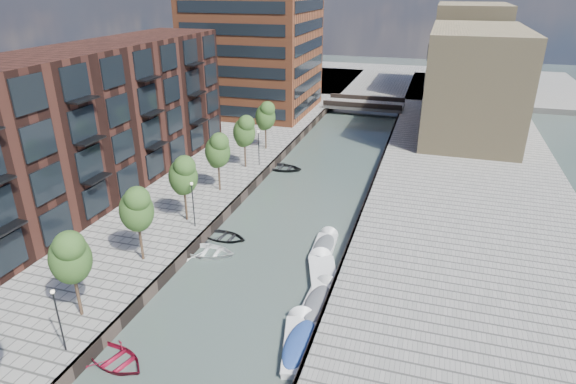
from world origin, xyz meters
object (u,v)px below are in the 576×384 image
at_px(motorboat_3, 300,341).
at_px(car, 434,119).
at_px(sloop_4, 283,170).
at_px(tree_5, 244,130).
at_px(motorboat_4, 325,246).
at_px(tree_6, 265,115).
at_px(motorboat_2, 323,273).
at_px(sloop_1, 224,239).
at_px(sloop_3, 208,254).
at_px(motorboat_1, 319,302).
at_px(tree_2, 136,208).
at_px(tree_1, 70,256).
at_px(tree_4, 218,149).
at_px(bridge, 364,105).
at_px(sloop_2, 116,363).
at_px(tree_3, 183,174).

relative_size(motorboat_3, car, 1.38).
bearing_deg(car, sloop_4, -114.93).
relative_size(tree_5, motorboat_4, 1.20).
relative_size(tree_6, motorboat_2, 0.99).
bearing_deg(motorboat_4, sloop_1, -173.16).
bearing_deg(sloop_4, sloop_3, -178.26).
relative_size(tree_6, motorboat_4, 1.20).
bearing_deg(motorboat_1, tree_5, 123.15).
relative_size(tree_2, motorboat_4, 1.20).
xyz_separation_m(tree_2, motorboat_4, (12.51, 7.41, -5.11)).
relative_size(tree_1, sloop_1, 1.48).
distance_m(tree_4, motorboat_1, 20.58).
bearing_deg(motorboat_1, tree_2, 178.79).
xyz_separation_m(tree_2, motorboat_2, (13.27, 3.48, -5.20)).
distance_m(tree_5, sloop_4, 6.99).
height_order(bridge, motorboat_1, bridge).
height_order(tree_4, sloop_3, tree_4).
bearing_deg(tree_5, tree_2, -90.00).
xyz_separation_m(tree_6, motorboat_4, (12.51, -20.59, -5.11)).
relative_size(tree_6, sloop_3, 1.30).
bearing_deg(motorboat_3, motorboat_1, 87.39).
bearing_deg(motorboat_4, tree_4, 152.21).
height_order(bridge, tree_1, tree_1).
distance_m(sloop_2, sloop_4, 33.00).
bearing_deg(motorboat_2, tree_2, -165.29).
xyz_separation_m(motorboat_2, motorboat_4, (-0.76, 3.92, 0.09)).
bearing_deg(bridge, sloop_3, -95.53).
xyz_separation_m(tree_1, tree_4, (0.00, 21.00, 0.00)).
distance_m(tree_5, motorboat_1, 25.94).
xyz_separation_m(tree_5, motorboat_3, (13.72, -25.44, -5.09)).
distance_m(bridge, car, 13.71).
relative_size(tree_3, car, 1.42).
height_order(tree_6, motorboat_3, tree_6).
relative_size(sloop_2, sloop_4, 0.88).
distance_m(motorboat_1, motorboat_3, 4.15).
height_order(tree_6, motorboat_1, tree_6).
relative_size(bridge, motorboat_1, 2.45).
xyz_separation_m(tree_1, motorboat_1, (13.91, 6.71, -5.09)).
relative_size(bridge, motorboat_4, 2.62).
bearing_deg(sloop_3, tree_2, 130.11).
bearing_deg(motorboat_1, car, 82.52).
xyz_separation_m(tree_1, motorboat_3, (13.72, 2.56, -5.09)).
bearing_deg(motorboat_2, sloop_4, 115.51).
bearing_deg(motorboat_1, sloop_1, 146.51).
bearing_deg(tree_5, motorboat_3, -61.66).
relative_size(tree_2, sloop_2, 1.42).
height_order(tree_5, sloop_2, tree_5).
height_order(tree_3, tree_4, same).
relative_size(tree_6, sloop_4, 1.25).
bearing_deg(tree_4, motorboat_1, -45.78).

